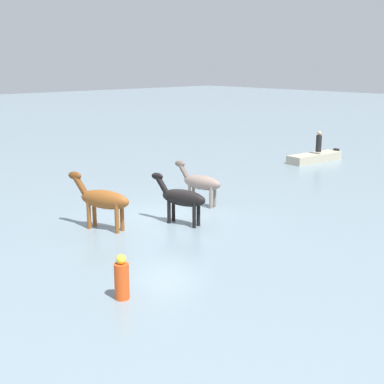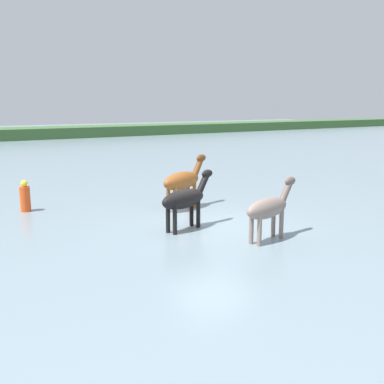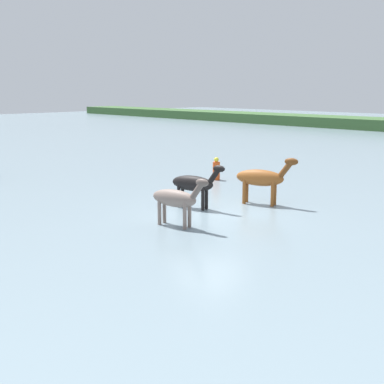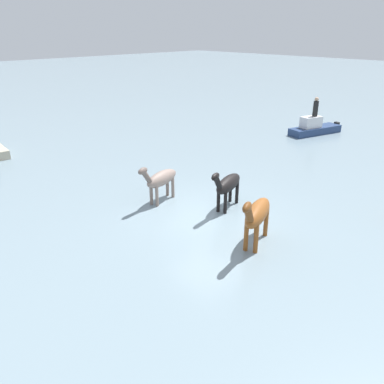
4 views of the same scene
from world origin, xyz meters
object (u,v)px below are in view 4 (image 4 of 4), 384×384
at_px(horse_mid_herd, 257,214).
at_px(person_watcher_seated, 316,108).
at_px(horse_dun_straggler, 161,179).
at_px(boat_dinghy_port, 314,129).
at_px(horse_lead, 227,184).

xyz_separation_m(horse_mid_herd, person_watcher_seated, (-13.61, -5.75, 0.65)).
relative_size(horse_dun_straggler, boat_dinghy_port, 0.57).
bearing_deg(person_watcher_seated, horse_lead, 15.43).
xyz_separation_m(horse_dun_straggler, boat_dinghy_port, (-13.77, -1.16, -0.64)).
distance_m(horse_lead, person_watcher_seated, 12.72).
relative_size(horse_lead, horse_dun_straggler, 1.02).
bearing_deg(horse_lead, boat_dinghy_port, 179.31).
distance_m(horse_dun_straggler, boat_dinghy_port, 13.84).
bearing_deg(horse_dun_straggler, person_watcher_seated, 172.79).
relative_size(horse_dun_straggler, person_watcher_seated, 1.85).
relative_size(boat_dinghy_port, person_watcher_seated, 3.27).
distance_m(horse_dun_straggler, person_watcher_seated, 13.70).
height_order(horse_dun_straggler, boat_dinghy_port, horse_dun_straggler).
xyz_separation_m(horse_lead, boat_dinghy_port, (-12.39, -3.36, -0.66)).
distance_m(horse_mid_herd, boat_dinghy_port, 14.92).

